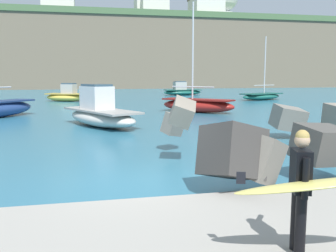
% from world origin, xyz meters
% --- Properties ---
extents(ground_plane, '(400.00, 400.00, 0.00)m').
position_xyz_m(ground_plane, '(0.00, 0.00, 0.00)').
color(ground_plane, '#2D6B84').
extents(walkway_path, '(48.00, 4.40, 0.24)m').
position_xyz_m(walkway_path, '(0.00, -4.00, 0.12)').
color(walkway_path, '#9E998E').
rests_on(walkway_path, ground).
extents(breakwater_jetty, '(33.11, 8.38, 2.29)m').
position_xyz_m(breakwater_jetty, '(2.98, 2.71, 1.07)').
color(breakwater_jetty, slate).
rests_on(breakwater_jetty, ground).
extents(surfer_with_board, '(2.11, 1.43, 1.78)m').
position_xyz_m(surfer_with_board, '(1.54, -4.77, 1.28)').
color(surfer_with_board, black).
rests_on(surfer_with_board, walkway_path).
extents(boat_near_left, '(4.93, 3.65, 1.93)m').
position_xyz_m(boat_near_left, '(-3.51, 31.94, 0.61)').
color(boat_near_left, '#EAC64C').
rests_on(boat_near_left, ground).
extents(boat_mid_left, '(5.56, 2.58, 1.94)m').
position_xyz_m(boat_mid_left, '(11.51, 41.18, 0.60)').
color(boat_mid_left, '#1E6656').
rests_on(boat_mid_left, ground).
extents(boat_mid_centre, '(6.01, 4.12, 7.03)m').
position_xyz_m(boat_mid_centre, '(17.80, 29.63, 0.44)').
color(boat_mid_centre, '#1E6656').
rests_on(boat_mid_centre, ground).
extents(boat_mid_right, '(5.37, 5.27, 8.05)m').
position_xyz_m(boat_mid_right, '(6.68, 17.48, 0.57)').
color(boat_mid_right, maroon).
rests_on(boat_mid_right, ground).
extents(boat_far_centre, '(4.51, 6.24, 2.27)m').
position_xyz_m(boat_far_centre, '(-0.67, 11.30, 0.70)').
color(boat_far_centre, beige).
rests_on(boat_far_centre, ground).
extents(headland_bluff, '(101.39, 33.62, 15.85)m').
position_xyz_m(headland_bluff, '(17.82, 83.22, 7.95)').
color(headland_bluff, '#756651').
rests_on(headland_bluff, ground).
extents(radar_dome, '(8.25, 8.25, 11.75)m').
position_xyz_m(radar_dome, '(34.52, 88.16, 22.46)').
color(radar_dome, silver).
rests_on(radar_dome, headland_bluff).
extents(station_building_west, '(5.19, 6.24, 5.70)m').
position_xyz_m(station_building_west, '(12.43, 78.90, 18.71)').
color(station_building_west, silver).
rests_on(station_building_west, headland_bluff).
extents(station_building_central, '(6.16, 8.30, 4.58)m').
position_xyz_m(station_building_central, '(13.86, 77.23, 18.15)').
color(station_building_central, silver).
rests_on(station_building_central, headland_bluff).
extents(station_building_east, '(6.79, 7.93, 4.26)m').
position_xyz_m(station_building_east, '(25.35, 73.93, 17.99)').
color(station_building_east, silver).
rests_on(station_building_east, headland_bluff).
extents(station_building_annex, '(6.95, 7.34, 5.69)m').
position_xyz_m(station_building_annex, '(-6.88, 76.09, 18.71)').
color(station_building_annex, silver).
rests_on(station_building_annex, headland_bluff).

